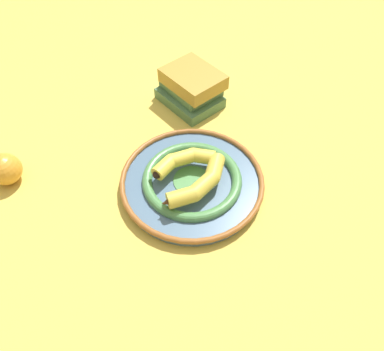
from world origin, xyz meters
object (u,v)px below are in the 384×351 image
banana_b (199,184)px  book_stack (191,87)px  banana_a (185,160)px  apple (5,169)px  decorative_bowl (192,181)px

banana_b → book_stack: size_ratio=0.97×
banana_a → apple: bearing=-18.4°
banana_a → banana_b: 0.08m
decorative_bowl → banana_a: (-0.03, 0.02, 0.04)m
book_stack → apple: 0.54m
banana_a → apple: apple is taller
decorative_bowl → apple: (-0.40, -0.21, 0.02)m
book_stack → apple: size_ratio=2.27×
decorative_bowl → banana_a: banana_a is taller
decorative_bowl → book_stack: size_ratio=1.69×
banana_a → banana_b: banana_b is taller
book_stack → apple: bearing=76.1°
decorative_bowl → banana_b: 0.06m
apple → book_stack: bearing=64.5°
banana_a → apple: size_ratio=1.57×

